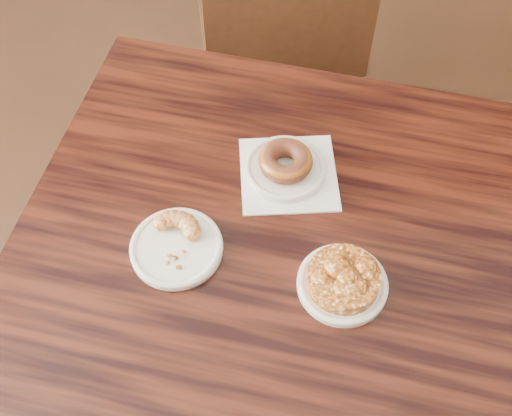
{
  "coord_description": "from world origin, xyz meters",
  "views": [
    {
      "loc": [
        -0.19,
        -0.42,
        1.7
      ],
      "look_at": [
        -0.19,
        0.19,
        0.8
      ],
      "focal_mm": 45.0,
      "sensor_mm": 36.0,
      "label": 1
    }
  ],
  "objects_px": {
    "apple_fritter": "(344,277)",
    "cruller_fragment": "(175,242)",
    "glazed_donut": "(286,161)",
    "cafe_table": "(264,330)",
    "chair_far": "(277,38)"
  },
  "relations": [
    {
      "from": "glazed_donut",
      "to": "apple_fritter",
      "type": "bearing_deg",
      "value": -69.26
    },
    {
      "from": "chair_far",
      "to": "cruller_fragment",
      "type": "distance_m",
      "value": 0.96
    },
    {
      "from": "chair_far",
      "to": "cafe_table",
      "type": "bearing_deg",
      "value": 79.99
    },
    {
      "from": "chair_far",
      "to": "apple_fritter",
      "type": "xyz_separation_m",
      "value": [
        0.09,
        -0.95,
        0.33
      ]
    },
    {
      "from": "cafe_table",
      "to": "glazed_donut",
      "type": "bearing_deg",
      "value": 90.6
    },
    {
      "from": "chair_far",
      "to": "apple_fritter",
      "type": "relative_size",
      "value": 5.65
    },
    {
      "from": "glazed_donut",
      "to": "apple_fritter",
      "type": "height_order",
      "value": "same"
    },
    {
      "from": "glazed_donut",
      "to": "apple_fritter",
      "type": "relative_size",
      "value": 0.63
    },
    {
      "from": "cafe_table",
      "to": "chair_far",
      "type": "distance_m",
      "value": 0.87
    },
    {
      "from": "apple_fritter",
      "to": "cruller_fragment",
      "type": "height_order",
      "value": "apple_fritter"
    },
    {
      "from": "apple_fritter",
      "to": "cruller_fragment",
      "type": "relative_size",
      "value": 1.47
    },
    {
      "from": "cafe_table",
      "to": "glazed_donut",
      "type": "height_order",
      "value": "glazed_donut"
    },
    {
      "from": "cafe_table",
      "to": "cruller_fragment",
      "type": "bearing_deg",
      "value": -160.98
    },
    {
      "from": "glazed_donut",
      "to": "cruller_fragment",
      "type": "bearing_deg",
      "value": -138.15
    },
    {
      "from": "glazed_donut",
      "to": "chair_far",
      "type": "bearing_deg",
      "value": 89.85
    }
  ]
}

